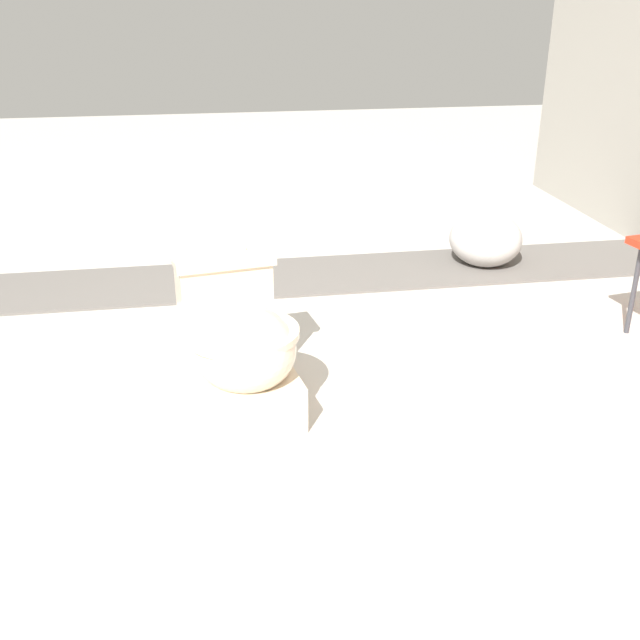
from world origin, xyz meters
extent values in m
plane|color=#B7B2A8|center=(0.00, 0.00, 0.00)|extent=(14.00, 14.00, 0.00)
cube|color=#605B56|center=(-1.31, 0.50, 0.01)|extent=(0.56, 8.00, 0.01)
cube|color=beige|center=(-0.09, -0.11, 0.09)|extent=(0.65, 0.43, 0.17)
ellipsoid|color=beige|center=(0.01, -0.09, 0.26)|extent=(0.49, 0.42, 0.28)
cylinder|color=beige|center=(0.01, -0.09, 0.32)|extent=(0.45, 0.45, 0.03)
cube|color=beige|center=(-0.30, -0.14, 0.32)|extent=(0.23, 0.36, 0.30)
cube|color=beige|center=(-0.30, -0.14, 0.49)|extent=(0.26, 0.39, 0.04)
cylinder|color=silver|center=(-0.31, -0.06, 0.51)|extent=(0.02, 0.02, 0.01)
cylinder|color=#38383D|center=(-0.40, 1.62, 0.20)|extent=(0.02, 0.02, 0.40)
ellipsoid|color=#B7B2AD|center=(-1.34, 1.31, 0.15)|extent=(0.44, 0.42, 0.29)
camera|label=1|loc=(2.34, -0.21, 1.40)|focal=42.00mm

